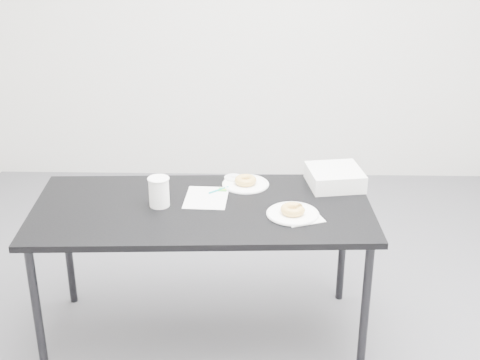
{
  "coord_description": "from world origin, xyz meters",
  "views": [
    {
      "loc": [
        0.08,
        -3.0,
        2.14
      ],
      "look_at": [
        0.01,
        0.02,
        0.81
      ],
      "focal_mm": 50.0,
      "sensor_mm": 36.0,
      "label": 1
    }
  ],
  "objects_px": {
    "pen": "(219,190)",
    "plate_near": "(293,214)",
    "table": "(203,217)",
    "donut_near": "(293,209)",
    "bakery_box": "(335,177)",
    "coffee_cup": "(159,192)",
    "scorecard": "(206,198)",
    "donut_far": "(246,180)",
    "plate_far": "(246,184)"
  },
  "relations": [
    {
      "from": "pen",
      "to": "bakery_box",
      "type": "bearing_deg",
      "value": -31.62
    },
    {
      "from": "scorecard",
      "to": "donut_near",
      "type": "bearing_deg",
      "value": -20.33
    },
    {
      "from": "table",
      "to": "donut_far",
      "type": "relative_size",
      "value": 14.69
    },
    {
      "from": "donut_near",
      "to": "coffee_cup",
      "type": "distance_m",
      "value": 0.64
    },
    {
      "from": "bakery_box",
      "to": "scorecard",
      "type": "bearing_deg",
      "value": -174.37
    },
    {
      "from": "pen",
      "to": "plate_near",
      "type": "relative_size",
      "value": 0.49
    },
    {
      "from": "table",
      "to": "donut_near",
      "type": "relative_size",
      "value": 14.37
    },
    {
      "from": "table",
      "to": "coffee_cup",
      "type": "bearing_deg",
      "value": 176.17
    },
    {
      "from": "plate_near",
      "to": "coffee_cup",
      "type": "height_order",
      "value": "coffee_cup"
    },
    {
      "from": "donut_near",
      "to": "plate_far",
      "type": "height_order",
      "value": "donut_near"
    },
    {
      "from": "plate_near",
      "to": "plate_far",
      "type": "xyz_separation_m",
      "value": [
        -0.23,
        0.34,
        -0.0
      ]
    },
    {
      "from": "table",
      "to": "plate_far",
      "type": "bearing_deg",
      "value": 49.43
    },
    {
      "from": "scorecard",
      "to": "coffee_cup",
      "type": "relative_size",
      "value": 1.79
    },
    {
      "from": "plate_far",
      "to": "bakery_box",
      "type": "xyz_separation_m",
      "value": [
        0.46,
        0.01,
        0.04
      ]
    },
    {
      "from": "coffee_cup",
      "to": "bakery_box",
      "type": "xyz_separation_m",
      "value": [
        0.86,
        0.26,
        -0.03
      ]
    },
    {
      "from": "plate_near",
      "to": "bakery_box",
      "type": "height_order",
      "value": "bakery_box"
    },
    {
      "from": "donut_far",
      "to": "coffee_cup",
      "type": "distance_m",
      "value": 0.48
    },
    {
      "from": "plate_near",
      "to": "donut_near",
      "type": "bearing_deg",
      "value": 0.0
    },
    {
      "from": "coffee_cup",
      "to": "donut_near",
      "type": "bearing_deg",
      "value": -7.73
    },
    {
      "from": "donut_far",
      "to": "table",
      "type": "bearing_deg",
      "value": -128.07
    },
    {
      "from": "donut_near",
      "to": "plate_far",
      "type": "bearing_deg",
      "value": 123.5
    },
    {
      "from": "pen",
      "to": "plate_near",
      "type": "height_order",
      "value": "same"
    },
    {
      "from": "bakery_box",
      "to": "plate_far",
      "type": "bearing_deg",
      "value": 171.86
    },
    {
      "from": "scorecard",
      "to": "donut_far",
      "type": "distance_m",
      "value": 0.25
    },
    {
      "from": "table",
      "to": "pen",
      "type": "xyz_separation_m",
      "value": [
        0.07,
        0.18,
        0.06
      ]
    },
    {
      "from": "coffee_cup",
      "to": "plate_near",
      "type": "bearing_deg",
      "value": -7.73
    },
    {
      "from": "table",
      "to": "bakery_box",
      "type": "relative_size",
      "value": 6.3
    },
    {
      "from": "bakery_box",
      "to": "table",
      "type": "bearing_deg",
      "value": -167.07
    },
    {
      "from": "scorecard",
      "to": "coffee_cup",
      "type": "xyz_separation_m",
      "value": [
        -0.22,
        -0.09,
        0.07
      ]
    },
    {
      "from": "plate_near",
      "to": "plate_far",
      "type": "relative_size",
      "value": 1.02
    },
    {
      "from": "bakery_box",
      "to": "plate_near",
      "type": "bearing_deg",
      "value": -132.59
    },
    {
      "from": "donut_near",
      "to": "coffee_cup",
      "type": "xyz_separation_m",
      "value": [
        -0.63,
        0.09,
        0.04
      ]
    },
    {
      "from": "donut_near",
      "to": "scorecard",
      "type": "bearing_deg",
      "value": 156.83
    },
    {
      "from": "scorecard",
      "to": "plate_near",
      "type": "relative_size",
      "value": 1.06
    },
    {
      "from": "plate_far",
      "to": "coffee_cup",
      "type": "relative_size",
      "value": 1.65
    },
    {
      "from": "pen",
      "to": "donut_far",
      "type": "bearing_deg",
      "value": -9.29
    },
    {
      "from": "scorecard",
      "to": "pen",
      "type": "height_order",
      "value": "pen"
    },
    {
      "from": "pen",
      "to": "bakery_box",
      "type": "relative_size",
      "value": 0.46
    },
    {
      "from": "plate_far",
      "to": "bakery_box",
      "type": "relative_size",
      "value": 0.91
    },
    {
      "from": "plate_far",
      "to": "donut_far",
      "type": "bearing_deg",
      "value": 0.0
    },
    {
      "from": "table",
      "to": "coffee_cup",
      "type": "xyz_separation_m",
      "value": [
        -0.2,
        0.0,
        0.13
      ]
    },
    {
      "from": "pen",
      "to": "donut_far",
      "type": "xyz_separation_m",
      "value": [
        0.13,
        0.08,
        0.02
      ]
    },
    {
      "from": "plate_near",
      "to": "coffee_cup",
      "type": "relative_size",
      "value": 1.69
    },
    {
      "from": "plate_near",
      "to": "coffee_cup",
      "type": "distance_m",
      "value": 0.64
    },
    {
      "from": "donut_near",
      "to": "bakery_box",
      "type": "relative_size",
      "value": 0.44
    },
    {
      "from": "coffee_cup",
      "to": "scorecard",
      "type": "bearing_deg",
      "value": 22.93
    },
    {
      "from": "plate_near",
      "to": "bakery_box",
      "type": "distance_m",
      "value": 0.42
    },
    {
      "from": "scorecard",
      "to": "bakery_box",
      "type": "bearing_deg",
      "value": 17.67
    },
    {
      "from": "donut_far",
      "to": "coffee_cup",
      "type": "relative_size",
      "value": 0.77
    },
    {
      "from": "donut_near",
      "to": "coffee_cup",
      "type": "height_order",
      "value": "coffee_cup"
    }
  ]
}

